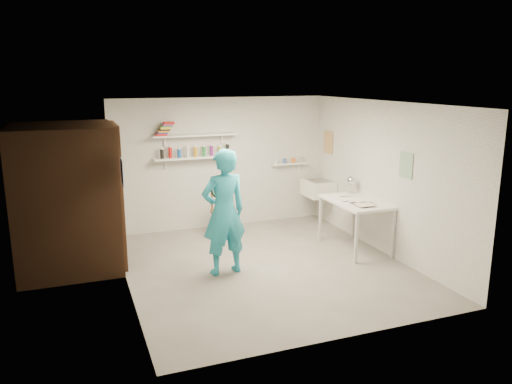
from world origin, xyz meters
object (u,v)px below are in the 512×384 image
object	(u,v)px
man	(224,212)
work_table	(355,225)
belfast_sink	(318,188)
desk_lamp	(351,181)
wooden_chair	(224,213)
wall_clock	(221,188)

from	to	relation	value
man	work_table	size ratio (longest dim) A/B	1.47
belfast_sink	man	bearing A→B (deg)	-144.23
belfast_sink	man	distance (m)	2.95
man	desk_lamp	world-z (taller)	man
work_table	desk_lamp	distance (m)	0.82
wooden_chair	desk_lamp	world-z (taller)	desk_lamp
wall_clock	wooden_chair	xyz separation A→B (m)	(0.45, 1.37, -0.76)
belfast_sink	man	xyz separation A→B (m)	(-2.39, -1.72, 0.20)
work_table	man	bearing A→B (deg)	-174.56
man	wooden_chair	xyz separation A→B (m)	(0.48, 1.59, -0.46)
wooden_chair	work_table	xyz separation A→B (m)	(1.80, -1.37, -0.03)
wall_clock	desk_lamp	world-z (taller)	wall_clock
man	work_table	distance (m)	2.34
wall_clock	desk_lamp	xyz separation A→B (m)	(2.45, 0.49, -0.16)
belfast_sink	wooden_chair	bearing A→B (deg)	-175.90
work_table	desk_lamp	size ratio (longest dim) A/B	8.00
man	desk_lamp	xyz separation A→B (m)	(2.48, 0.71, 0.14)
wall_clock	desk_lamp	bearing A→B (deg)	3.70
belfast_sink	wall_clock	size ratio (longest dim) A/B	1.85
man	desk_lamp	distance (m)	2.59
wall_clock	work_table	bearing A→B (deg)	-7.60
wooden_chair	wall_clock	bearing A→B (deg)	-105.07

